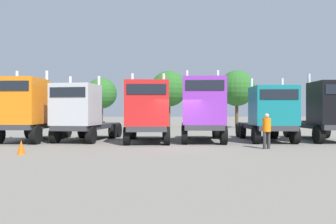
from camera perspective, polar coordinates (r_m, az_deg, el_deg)
The scene contains 12 objects.
ground at distance 18.13m, azimuth 1.76°, elevation -5.80°, with size 200.00×200.00×0.00m, color slate.
semi_truck_orange at distance 21.87m, azimuth -22.99°, elevation 0.40°, with size 3.07×6.54×4.39m.
semi_truck_silver at distance 21.16m, azimuth -14.58°, elevation -0.14°, with size 3.64×6.62×4.07m.
semi_truck_red at distance 19.64m, azimuth -3.50°, elevation 0.08°, with size 2.58×6.41×4.17m.
semi_truck_purple at distance 20.08m, azimuth 5.96°, elevation 0.45°, with size 3.06×6.64×4.41m.
semi_truck_teal at distance 21.23m, azimuth 16.91°, elevation -0.25°, with size 2.89×6.45×3.93m.
semi_truck_black at distance 22.58m, azimuth 25.66°, elevation 0.10°, with size 2.80×6.44×4.22m.
visitor_in_hivis at distance 17.32m, azimuth 16.47°, elevation -2.68°, with size 0.54×0.54×1.76m.
traffic_cone_near at distance 15.88m, azimuth -23.74°, elevation -5.52°, with size 0.36×0.36×0.62m, color #F2590C.
oak_far_left at distance 41.61m, azimuth -11.26°, elevation 3.12°, with size 3.74×3.74×5.94m.
oak_far_centre at distance 39.56m, azimuth 0.14°, elevation 3.97°, with size 4.24×4.24×6.67m.
oak_far_right at distance 38.60m, azimuth 11.64°, elevation 3.97°, with size 4.05×4.05×6.51m.
Camera 1 is at (-1.19, -18.00, 1.86)m, focal length 35.75 mm.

